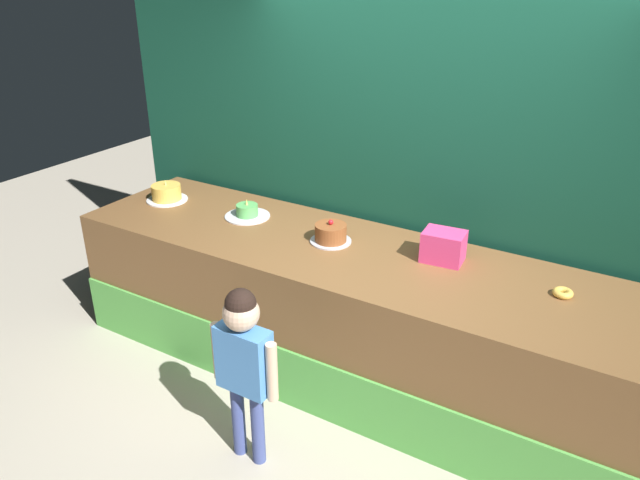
% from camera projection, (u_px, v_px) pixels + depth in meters
% --- Properties ---
extents(ground_plane, '(12.00, 12.00, 0.00)m').
position_uv_depth(ground_plane, '(334.00, 421.00, 3.90)').
color(ground_plane, '#BCB29E').
extents(stage_platform, '(4.39, 1.06, 0.95)m').
position_uv_depth(stage_platform, '(373.00, 322.00, 4.10)').
color(stage_platform, brown).
rests_on(stage_platform, ground_plane).
extents(curtain_backdrop, '(5.05, 0.08, 3.00)m').
position_uv_depth(curtain_backdrop, '(420.00, 150.00, 4.14)').
color(curtain_backdrop, '#144C38').
rests_on(curtain_backdrop, ground_plane).
extents(child_figure, '(0.44, 0.20, 1.13)m').
position_uv_depth(child_figure, '(244.00, 354.00, 3.32)').
color(child_figure, '#3F4C8C').
rests_on(child_figure, ground_plane).
extents(pink_box, '(0.27, 0.21, 0.20)m').
position_uv_depth(pink_box, '(443.00, 246.00, 3.83)').
color(pink_box, '#EF3E81').
rests_on(pink_box, stage_platform).
extents(donut, '(0.11, 0.11, 0.04)m').
position_uv_depth(donut, '(563.00, 293.00, 3.46)').
color(donut, '#F2BF4C').
rests_on(donut, stage_platform).
extents(cake_far_left, '(0.32, 0.32, 0.17)m').
position_uv_depth(cake_far_left, '(167.00, 193.00, 4.79)').
color(cake_far_left, white).
rests_on(cake_far_left, stage_platform).
extents(cake_center_left, '(0.33, 0.33, 0.14)m').
position_uv_depth(cake_center_left, '(247.00, 212.00, 4.50)').
color(cake_center_left, silver).
rests_on(cake_center_left, stage_platform).
extents(cake_center_right, '(0.28, 0.28, 0.16)m').
position_uv_depth(cake_center_right, '(331.00, 234.00, 4.10)').
color(cake_center_right, silver).
rests_on(cake_center_right, stage_platform).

